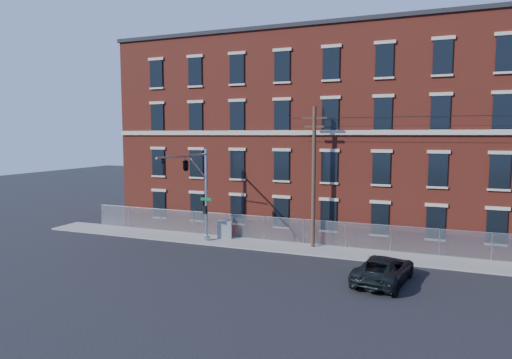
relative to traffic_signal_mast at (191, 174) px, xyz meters
The scene contains 8 objects.
ground 8.35m from the traffic_signal_mast, 19.98° to the right, with size 140.00×140.00×0.00m, color black.
sidewalk 18.98m from the traffic_signal_mast, ahead, with size 65.00×3.00×0.12m, color gray.
mill_building 21.67m from the traffic_signal_mast, 33.14° to the left, with size 55.30×14.32×16.30m.
chain_link_fence 18.97m from the traffic_signal_mast, 12.89° to the left, with size 59.06×0.06×1.85m.
traffic_signal_mast is the anchor object (origin of this frame).
utility_pole_near 8.70m from the traffic_signal_mast, 23.14° to the left, with size 1.80×0.28×10.00m.
pickup_truck 14.39m from the traffic_signal_mast, ahead, with size 2.47×5.35×1.49m, color black.
utility_cabinet 5.83m from the traffic_signal_mast, 74.32° to the left, with size 1.09×0.55×1.37m, color gray.
Camera 1 is at (9.33, -24.72, 8.15)m, focal length 30.72 mm.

